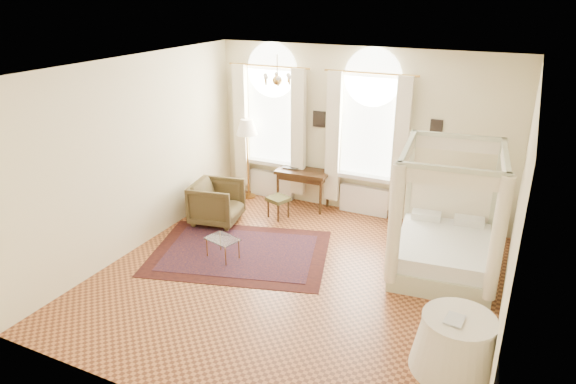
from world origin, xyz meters
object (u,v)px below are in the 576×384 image
stool (278,201)px  writing_desk (303,176)px  side_table (456,344)px  nightstand (464,222)px  armchair (217,202)px  canopy_bed (444,245)px  floor_lamp (247,131)px  coffee_table (222,240)px

stool → writing_desk: bearing=72.4°
side_table → nightstand: bearing=96.1°
armchair → side_table: armchair is taller
nightstand → canopy_bed: bearing=-95.8°
writing_desk → nightstand: bearing=0.0°
canopy_bed → stool: 3.41m
floor_lamp → side_table: size_ratio=1.64×
floor_lamp → side_table: bearing=-37.1°
armchair → side_table: (4.86, -2.34, -0.06)m
writing_desk → stool: bearing=-107.6°
coffee_table → floor_lamp: floor_lamp is taller
canopy_bed → stool: canopy_bed is taller
canopy_bed → coffee_table: bearing=-161.5°
writing_desk → coffee_table: 2.65m
canopy_bed → writing_desk: bearing=154.9°
stool → side_table: side_table is taller
canopy_bed → armchair: bearing=179.4°
canopy_bed → floor_lamp: size_ratio=1.19×
nightstand → side_table: size_ratio=0.56×
nightstand → floor_lamp: bearing=-180.0°
writing_desk → side_table: writing_desk is taller
coffee_table → floor_lamp: (-0.97, 2.60, 1.16)m
stool → coffee_table: stool is taller
writing_desk → side_table: bearing=-45.7°
canopy_bed → coffee_table: (-3.44, -1.15, -0.14)m
writing_desk → coffee_table: writing_desk is taller
armchair → coffee_table: bearing=-154.1°
writing_desk → armchair: bearing=-130.7°
coffee_table → side_table: bearing=-16.0°
armchair → coffee_table: size_ratio=1.46×
nightstand → side_table: side_table is taller
stool → armchair: 1.21m
canopy_bed → coffee_table: 3.63m
nightstand → writing_desk: size_ratio=0.55×
canopy_bed → floor_lamp: bearing=161.8°
armchair → coffee_table: (0.87, -1.20, -0.08)m
nightstand → side_table: (0.40, -3.75, 0.06)m
coffee_table → floor_lamp: bearing=110.4°
stool → floor_lamp: 1.71m
canopy_bed → nightstand: 1.47m
stool → coffee_table: bearing=-93.3°
stool → coffee_table: 1.90m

